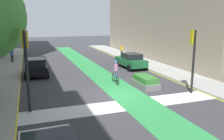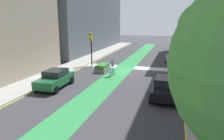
# 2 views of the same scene
# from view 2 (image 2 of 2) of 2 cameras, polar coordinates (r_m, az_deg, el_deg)

# --- Properties ---
(ground_plane) EXTENTS (120.00, 120.00, 0.00)m
(ground_plane) POSITION_cam_2_polar(r_m,az_deg,el_deg) (25.17, 4.48, -0.26)
(ground_plane) COLOR #38383D
(bike_lane_paint) EXTENTS (2.40, 60.00, 0.01)m
(bike_lane_paint) POSITION_cam_2_polar(r_m,az_deg,el_deg) (25.37, 2.50, -0.12)
(bike_lane_paint) COLOR #2D8C47
(bike_lane_paint) RESTS_ON ground_plane
(crosswalk_band) EXTENTS (12.00, 1.80, 0.01)m
(crosswalk_band) POSITION_cam_2_polar(r_m,az_deg,el_deg) (27.07, 5.40, 0.68)
(crosswalk_band) COLOR silver
(crosswalk_band) RESTS_ON ground_plane
(sidewalk_left) EXTENTS (3.00, 60.00, 0.15)m
(sidewalk_left) POSITION_cam_2_polar(r_m,az_deg,el_deg) (24.71, 21.72, -1.25)
(sidewalk_left) COLOR #9E9E99
(sidewalk_left) RESTS_ON ground_plane
(curb_stripe_left) EXTENTS (0.16, 60.00, 0.01)m
(curb_stripe_left) POSITION_cam_2_polar(r_m,az_deg,el_deg) (24.63, 18.24, -1.18)
(curb_stripe_left) COLOR yellow
(curb_stripe_left) RESTS_ON ground_plane
(sidewalk_right) EXTENTS (3.00, 60.00, 0.15)m
(sidewalk_right) POSITION_cam_2_polar(r_m,az_deg,el_deg) (27.69, -10.85, 0.94)
(sidewalk_right) COLOR #9E9E99
(sidewalk_right) RESTS_ON ground_plane
(curb_stripe_right) EXTENTS (0.16, 60.00, 0.01)m
(curb_stripe_right) POSITION_cam_2_polar(r_m,az_deg,el_deg) (27.05, -8.02, 0.60)
(curb_stripe_right) COLOR yellow
(curb_stripe_right) RESTS_ON ground_plane
(traffic_signal_near_right) EXTENTS (0.35, 0.52, 4.29)m
(traffic_signal_near_right) POSITION_cam_2_polar(r_m,az_deg,el_deg) (27.37, -5.63, 7.19)
(traffic_signal_near_right) COLOR black
(traffic_signal_near_right) RESTS_ON ground_plane
(traffic_signal_near_left) EXTENTS (0.35, 0.52, 4.40)m
(traffic_signal_near_left) POSITION_cam_2_polar(r_m,az_deg,el_deg) (25.19, 17.14, 6.32)
(traffic_signal_near_left) COLOR black
(traffic_signal_near_left) RESTS_ON ground_plane
(car_black_left_far) EXTENTS (2.09, 4.23, 1.57)m
(car_black_left_far) POSITION_cam_2_polar(r_m,az_deg,el_deg) (16.84, 14.08, -4.61)
(car_black_left_far) COLOR black
(car_black_left_far) RESTS_ON ground_plane
(car_green_right_far) EXTENTS (2.16, 4.27, 1.57)m
(car_green_right_far) POSITION_cam_2_polar(r_m,az_deg,el_deg) (19.49, -14.93, -2.24)
(car_green_right_far) COLOR #196033
(car_green_right_far) RESTS_ON ground_plane
(car_white_left_near) EXTENTS (2.09, 4.23, 1.57)m
(car_white_left_near) POSITION_cam_2_polar(r_m,az_deg,el_deg) (32.16, 15.94, 3.67)
(car_white_left_near) COLOR silver
(car_white_left_near) RESTS_ON ground_plane
(cyclist_in_lane) EXTENTS (0.32, 1.73, 1.86)m
(cyclist_in_lane) POSITION_cam_2_polar(r_m,az_deg,el_deg) (22.61, 0.07, 0.76)
(cyclist_in_lane) COLOR black
(cyclist_in_lane) RESTS_ON ground_plane
(street_tree_near) EXTENTS (5.08, 5.08, 7.55)m
(street_tree_near) POSITION_cam_2_polar(r_m,az_deg,el_deg) (23.61, 23.19, 10.48)
(street_tree_near) COLOR brown
(street_tree_near) RESTS_ON sidewalk_left
(median_planter) EXTENTS (1.21, 2.43, 0.85)m
(median_planter) POSITION_cam_2_polar(r_m,az_deg,el_deg) (24.89, -2.54, 0.56)
(median_planter) COLOR slate
(median_planter) RESTS_ON ground_plane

